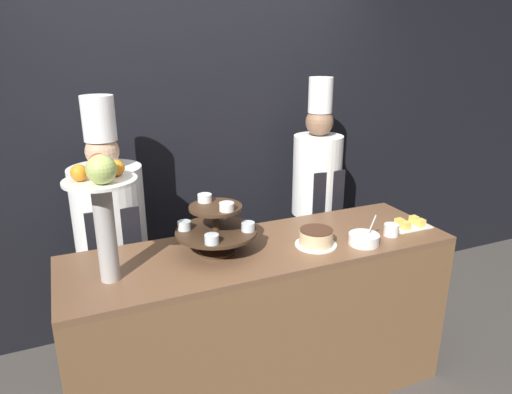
{
  "coord_description": "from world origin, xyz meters",
  "views": [
    {
      "loc": [
        -0.92,
        -1.71,
        1.99
      ],
      "look_at": [
        0.0,
        0.42,
        1.21
      ],
      "focal_mm": 32.0,
      "sensor_mm": 36.0,
      "label": 1
    }
  ],
  "objects": [
    {
      "name": "serving_bowl_near",
      "position": [
        0.51,
        0.13,
        0.98
      ],
      "size": [
        0.17,
        0.17,
        0.16
      ],
      "color": "white",
      "rests_on": "buffet_counter"
    },
    {
      "name": "cup_white",
      "position": [
        0.73,
        0.17,
        0.99
      ],
      "size": [
        0.08,
        0.08,
        0.07
      ],
      "color": "white",
      "rests_on": "buffet_counter"
    },
    {
      "name": "fruit_pedestal",
      "position": [
        -0.79,
        0.26,
        1.35
      ],
      "size": [
        0.32,
        0.32,
        0.61
      ],
      "color": "#B2ADA8",
      "rests_on": "buffet_counter"
    },
    {
      "name": "wall_back",
      "position": [
        0.0,
        1.35,
        1.4
      ],
      "size": [
        10.0,
        0.06,
        2.8
      ],
      "color": "black",
      "rests_on": "ground_plane"
    },
    {
      "name": "buffet_counter",
      "position": [
        0.0,
        0.32,
        0.48
      ],
      "size": [
        2.1,
        0.64,
        0.96
      ],
      "color": "brown",
      "rests_on": "ground_plane"
    },
    {
      "name": "tiered_stand",
      "position": [
        -0.25,
        0.35,
        1.1
      ],
      "size": [
        0.42,
        0.42,
        0.3
      ],
      "color": "#3D2819",
      "rests_on": "buffet_counter"
    },
    {
      "name": "chef_left",
      "position": [
        -0.72,
        0.95,
        0.91
      ],
      "size": [
        0.42,
        0.42,
        1.72
      ],
      "color": "#38332D",
      "rests_on": "ground_plane"
    },
    {
      "name": "cake_square_tray",
      "position": [
        0.91,
        0.23,
        0.97
      ],
      "size": [
        0.24,
        0.14,
        0.05
      ],
      "color": "white",
      "rests_on": "buffet_counter"
    },
    {
      "name": "cake_round",
      "position": [
        0.27,
        0.22,
        1.0
      ],
      "size": [
        0.23,
        0.23,
        0.09
      ],
      "color": "white",
      "rests_on": "buffet_counter"
    },
    {
      "name": "chef_center_left",
      "position": [
        0.7,
        0.95,
        0.97
      ],
      "size": [
        0.34,
        0.34,
        1.78
      ],
      "color": "#28282D",
      "rests_on": "ground_plane"
    }
  ]
}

